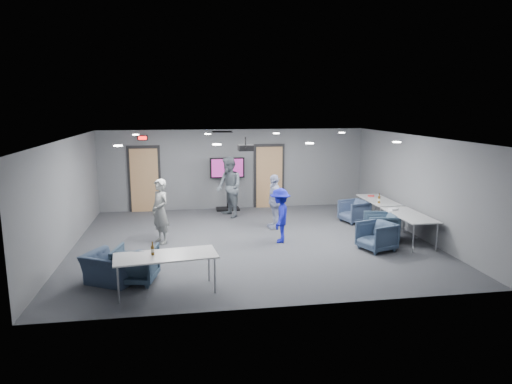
{
  "coord_description": "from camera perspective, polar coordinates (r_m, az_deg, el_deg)",
  "views": [
    {
      "loc": [
        -1.69,
        -11.34,
        3.49
      ],
      "look_at": [
        0.2,
        0.54,
        1.2
      ],
      "focal_mm": 32.0,
      "sensor_mm": 36.0,
      "label": 1
    }
  ],
  "objects": [
    {
      "name": "person_c",
      "position": [
        13.08,
        2.28,
        -1.18
      ],
      "size": [
        0.44,
        0.94,
        1.56
      ],
      "primitive_type": "imported",
      "rotation": [
        0.0,
        0.0,
        -1.5
      ],
      "color": "#A0A9CE",
      "rests_on": "floor"
    },
    {
      "name": "table_front_left",
      "position": [
        8.81,
        -11.22,
        -7.98
      ],
      "size": [
        1.99,
        1.02,
        0.73
      ],
      "rotation": [
        0.0,
        0.0,
        0.12
      ],
      "color": "#A1A3A6",
      "rests_on": "floor"
    },
    {
      "name": "person_d",
      "position": [
        11.75,
        3.02,
        -2.94
      ],
      "size": [
        0.77,
        1.03,
        1.41
      ],
      "primitive_type": "imported",
      "rotation": [
        0.0,
        0.0,
        -1.87
      ],
      "color": "#191EA6",
      "rests_on": "floor"
    },
    {
      "name": "wrapper",
      "position": [
        12.75,
        16.79,
        -2.07
      ],
      "size": [
        0.27,
        0.22,
        0.05
      ],
      "primitive_type": "cube",
      "rotation": [
        0.0,
        0.0,
        0.33
      ],
      "color": "silver",
      "rests_on": "table_right_b"
    },
    {
      "name": "person_a",
      "position": [
        11.89,
        -11.87,
        -2.37
      ],
      "size": [
        0.67,
        0.73,
        1.67
      ],
      "primitive_type": "imported",
      "rotation": [
        0.0,
        0.0,
        -0.98
      ],
      "color": "gray",
      "rests_on": "floor"
    },
    {
      "name": "door_left",
      "position": [
        15.54,
        -13.76,
        1.5
      ],
      "size": [
        1.06,
        0.17,
        2.24
      ],
      "color": "black",
      "rests_on": "wall_back"
    },
    {
      "name": "wall_left",
      "position": [
        11.88,
        -22.56,
        -0.43
      ],
      "size": [
        0.02,
        8.0,
        2.7
      ],
      "primitive_type": "cube",
      "color": "slate",
      "rests_on": "floor"
    },
    {
      "name": "snack_box",
      "position": [
        14.47,
        14.18,
        -0.47
      ],
      "size": [
        0.23,
        0.19,
        0.04
      ],
      "primitive_type": "cube",
      "rotation": [
        0.0,
        0.0,
        -0.35
      ],
      "color": "#B82E2E",
      "rests_on": "table_right_a"
    },
    {
      "name": "table_right_b",
      "position": [
        12.39,
        18.59,
        -2.87
      ],
      "size": [
        0.77,
        1.84,
        0.73
      ],
      "rotation": [
        0.0,
        0.0,
        1.57
      ],
      "color": "#A1A3A6",
      "rests_on": "floor"
    },
    {
      "name": "downlights",
      "position": [
        11.49,
        -0.56,
        6.76
      ],
      "size": [
        6.18,
        3.78,
        0.02
      ],
      "color": "white",
      "rests_on": "ceiling"
    },
    {
      "name": "chair_right_b",
      "position": [
        12.38,
        15.35,
        -4.22
      ],
      "size": [
        0.94,
        0.93,
        0.73
      ],
      "primitive_type": "imported",
      "rotation": [
        0.0,
        0.0,
        -1.77
      ],
      "color": "#374C60",
      "rests_on": "floor"
    },
    {
      "name": "wall_right",
      "position": [
        13.09,
        19.32,
        0.76
      ],
      "size": [
        0.02,
        8.0,
        2.7
      ],
      "primitive_type": "cube",
      "color": "slate",
      "rests_on": "floor"
    },
    {
      "name": "chair_right_c",
      "position": [
        11.55,
        14.84,
        -5.36
      ],
      "size": [
        0.97,
        0.95,
        0.7
      ],
      "primitive_type": "imported",
      "rotation": [
        0.0,
        0.0,
        -1.25
      ],
      "color": "#37475F",
      "rests_on": "floor"
    },
    {
      "name": "door_right",
      "position": [
        15.75,
        1.65,
        1.93
      ],
      "size": [
        1.06,
        0.17,
        2.24
      ],
      "color": "black",
      "rests_on": "wall_back"
    },
    {
      "name": "floor",
      "position": [
        11.98,
        -0.54,
        -6.15
      ],
      "size": [
        9.0,
        9.0,
        0.0
      ],
      "primitive_type": "plane",
      "color": "#37393F",
      "rests_on": "ground"
    },
    {
      "name": "person_b",
      "position": [
        14.37,
        -3.39,
        0.6
      ],
      "size": [
        1.0,
        1.12,
        1.91
      ],
      "primitive_type": "imported",
      "rotation": [
        0.0,
        0.0,
        -1.22
      ],
      "color": "slate",
      "rests_on": "floor"
    },
    {
      "name": "hvac_diffuser",
      "position": [
        14.21,
        -4.25,
        7.5
      ],
      "size": [
        0.6,
        0.6,
        0.03
      ],
      "primitive_type": "cube",
      "color": "black",
      "rests_on": "ceiling"
    },
    {
      "name": "bottle_right",
      "position": [
        13.53,
        15.14,
        -0.91
      ],
      "size": [
        0.08,
        0.08,
        0.29
      ],
      "color": "#53370E",
      "rests_on": "table_right_a"
    },
    {
      "name": "projector",
      "position": [
        11.93,
        -1.31,
        5.55
      ],
      "size": [
        0.39,
        0.37,
        0.37
      ],
      "rotation": [
        0.0,
        0.0,
        0.03
      ],
      "color": "black",
      "rests_on": "ceiling"
    },
    {
      "name": "ceiling",
      "position": [
        11.49,
        -0.56,
        6.84
      ],
      "size": [
        9.0,
        9.0,
        0.0
      ],
      "primitive_type": "plane",
      "rotation": [
        3.14,
        0.0,
        0.0
      ],
      "color": "silver",
      "rests_on": "wall_back"
    },
    {
      "name": "exit_sign",
      "position": [
        15.37,
        -14.0,
        6.58
      ],
      "size": [
        0.32,
        0.08,
        0.16
      ],
      "color": "black",
      "rests_on": "wall_back"
    },
    {
      "name": "chair_front_b",
      "position": [
        9.63,
        -17.66,
        -9.03
      ],
      "size": [
        1.23,
        1.19,
        0.62
      ],
      "primitive_type": "imported",
      "rotation": [
        0.0,
        0.0,
        2.63
      ],
      "color": "#324057",
      "rests_on": "floor"
    },
    {
      "name": "tv_stand",
      "position": [
        15.35,
        -3.6,
        1.46
      ],
      "size": [
        1.16,
        0.55,
        1.78
      ],
      "color": "black",
      "rests_on": "floor"
    },
    {
      "name": "wall_front",
      "position": [
        7.83,
        3.79,
        -5.1
      ],
      "size": [
        9.0,
        0.02,
        2.7
      ],
      "primitive_type": "cube",
      "color": "slate",
      "rests_on": "floor"
    },
    {
      "name": "chair_front_a",
      "position": [
        9.52,
        -14.8,
        -8.71
      ],
      "size": [
        0.94,
        0.95,
        0.74
      ],
      "primitive_type": "imported",
      "rotation": [
        0.0,
        0.0,
        2.94
      ],
      "color": "#334659",
      "rests_on": "floor"
    },
    {
      "name": "bottle_front",
      "position": [
        8.81,
        -12.8,
        -7.09
      ],
      "size": [
        0.07,
        0.07,
        0.26
      ],
      "color": "#53370E",
      "rests_on": "table_front_left"
    },
    {
      "name": "table_right_a",
      "position": [
        14.06,
        15.04,
        -1.11
      ],
      "size": [
        0.73,
        1.74,
        0.73
      ],
      "rotation": [
        0.0,
        0.0,
        1.57
      ],
      "color": "#A1A3A6",
      "rests_on": "floor"
    },
    {
      "name": "wall_back",
      "position": [
        15.58,
        -2.72,
        2.87
      ],
      "size": [
        9.0,
        0.02,
        2.7
      ],
      "primitive_type": "cube",
      "color": "slate",
      "rests_on": "floor"
    },
    {
      "name": "chair_right_a",
      "position": [
        14.12,
        12.15,
        -2.37
      ],
      "size": [
        0.91,
        0.89,
        0.68
      ],
      "primitive_type": "imported",
      "rotation": [
        0.0,
        0.0,
        -1.3
      ],
      "color": "#3A4864",
      "rests_on": "floor"
    }
  ]
}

